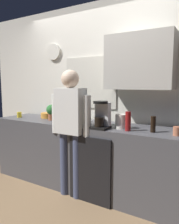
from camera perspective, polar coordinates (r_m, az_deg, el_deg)
name	(u,v)px	position (r m, az deg, el deg)	size (l,w,h in m)	color
ground_plane	(71,195)	(3.02, -4.76, -20.87)	(8.00, 8.00, 0.00)	#8C6D4C
kitchen_counter	(84,155)	(3.07, -1.52, -11.21)	(2.79, 0.64, 0.90)	#4C4C51
dishwasher_panel	(89,170)	(2.68, -0.02, -15.09)	(0.56, 0.02, 0.81)	black
back_wall_assembly	(103,89)	(3.22, 3.63, 6.09)	(4.39, 0.42, 2.60)	silver
coffee_maker	(102,116)	(2.58, 3.17, -1.12)	(0.20, 0.20, 0.33)	black
bottle_dark_sauce	(153,124)	(2.48, 16.35, -3.10)	(0.06, 0.06, 0.18)	black
bottle_red_vinegar	(128,121)	(2.49, 10.08, -2.41)	(0.06, 0.06, 0.22)	maroon
bottle_amber_beer	(83,114)	(3.02, -1.84, -0.51)	(0.06, 0.06, 0.23)	brown
bottle_clear_soda	(99,115)	(2.76, 2.60, -0.73)	(0.09, 0.09, 0.28)	#2D8C33
bottle_olive_oil	(71,111)	(3.30, -4.94, 0.32)	(0.06, 0.06, 0.25)	olive
cup_yellow_cup	(19,115)	(3.64, -17.95, -0.67)	(0.07, 0.07, 0.09)	yellow
cup_blue_mug	(74,122)	(2.77, -4.13, -2.59)	(0.08, 0.08, 0.10)	#3351B2
cup_terracotta_mug	(177,131)	(2.41, 22.01, -4.68)	(0.08, 0.08, 0.09)	#B26647
mixing_bowl	(48,115)	(3.47, -10.85, -0.86)	(0.22, 0.22, 0.08)	orange
potted_plant	(52,111)	(3.23, -9.94, 0.21)	(0.15, 0.15, 0.23)	#9E5638
storage_canister	(121,121)	(2.62, 8.30, -2.44)	(0.14, 0.14, 0.17)	silver
person_at_sink	(71,123)	(2.71, -4.97, -2.88)	(0.57, 0.22, 1.60)	#3F4766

